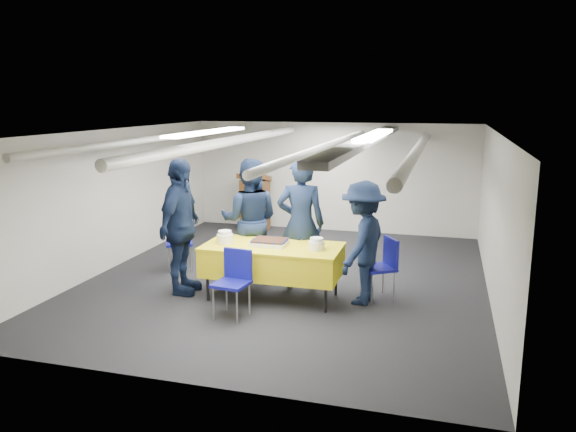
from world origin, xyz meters
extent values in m
plane|color=black|center=(0.00, 0.00, 0.00)|extent=(7.00, 7.00, 0.00)
cube|color=beige|center=(0.00, 3.49, 1.15)|extent=(6.00, 0.02, 2.30)
cube|color=beige|center=(-2.99, 0.00, 1.15)|extent=(0.02, 7.00, 2.30)
cube|color=beige|center=(2.99, 0.00, 1.15)|extent=(0.02, 7.00, 2.30)
cube|color=silver|center=(0.00, 0.00, 2.29)|extent=(6.00, 7.00, 0.02)
cylinder|color=silver|center=(-2.00, 0.00, 2.18)|extent=(0.10, 6.90, 0.10)
cylinder|color=silver|center=(-0.90, 0.00, 2.14)|extent=(0.14, 6.90, 0.14)
cylinder|color=silver|center=(0.60, 0.00, 2.10)|extent=(0.10, 6.90, 0.10)
cylinder|color=silver|center=(1.90, 0.00, 2.06)|extent=(0.14, 6.90, 0.14)
cube|color=gray|center=(1.20, 0.00, 2.20)|extent=(0.28, 6.90, 0.08)
cube|color=white|center=(-1.30, 0.00, 2.27)|extent=(0.25, 2.60, 0.04)
cube|color=white|center=(1.30, 0.00, 2.27)|extent=(0.25, 2.60, 0.04)
cube|color=#0C591E|center=(-1.90, 3.47, 1.95)|extent=(0.30, 0.04, 0.12)
cylinder|color=black|center=(-0.81, -1.26, 0.18)|extent=(0.04, 0.04, 0.36)
cylinder|color=black|center=(0.87, -1.26, 0.18)|extent=(0.04, 0.04, 0.36)
cylinder|color=black|center=(-0.81, -0.56, 0.18)|extent=(0.04, 0.04, 0.36)
cylinder|color=black|center=(0.87, -0.56, 0.18)|extent=(0.04, 0.04, 0.36)
cube|color=yellow|center=(0.03, -0.91, 0.54)|extent=(1.91, 0.92, 0.39)
cube|color=yellow|center=(0.03, -0.91, 0.76)|extent=(1.93, 0.94, 0.03)
cube|color=white|center=(-0.01, -0.90, 0.80)|extent=(0.48, 0.38, 0.06)
cube|color=black|center=(-0.01, -0.90, 0.84)|extent=(0.46, 0.36, 0.02)
sphere|color=navy|center=(-0.22, -1.07, 0.84)|extent=(0.04, 0.04, 0.04)
sphere|color=navy|center=(-0.22, -0.72, 0.84)|extent=(0.04, 0.04, 0.04)
sphere|color=navy|center=(-0.12, -1.07, 0.84)|extent=(0.04, 0.04, 0.04)
sphere|color=navy|center=(-0.12, -0.72, 0.84)|extent=(0.04, 0.04, 0.04)
sphere|color=navy|center=(-0.01, -1.07, 0.84)|extent=(0.04, 0.04, 0.04)
sphere|color=navy|center=(-0.01, -0.72, 0.84)|extent=(0.04, 0.04, 0.04)
sphere|color=navy|center=(0.09, -1.07, 0.84)|extent=(0.04, 0.04, 0.04)
sphere|color=navy|center=(0.09, -0.72, 0.84)|extent=(0.04, 0.04, 0.04)
sphere|color=navy|center=(0.20, -1.07, 0.84)|extent=(0.04, 0.04, 0.04)
sphere|color=navy|center=(0.20, -0.72, 0.84)|extent=(0.04, 0.04, 0.04)
sphere|color=navy|center=(-0.24, -0.98, 0.84)|extent=(0.04, 0.04, 0.04)
sphere|color=navy|center=(0.22, -0.98, 0.84)|extent=(0.04, 0.04, 0.04)
sphere|color=navy|center=(-0.24, -0.90, 0.84)|extent=(0.04, 0.04, 0.04)
sphere|color=navy|center=(0.22, -0.90, 0.84)|extent=(0.04, 0.04, 0.04)
sphere|color=navy|center=(-0.24, -0.81, 0.84)|extent=(0.04, 0.04, 0.04)
sphere|color=navy|center=(0.22, -0.81, 0.84)|extent=(0.04, 0.04, 0.04)
cylinder|color=white|center=(-0.66, -0.96, 0.83)|extent=(0.23, 0.23, 0.13)
cylinder|color=white|center=(-0.66, -0.96, 0.92)|extent=(0.19, 0.19, 0.05)
cylinder|color=white|center=(0.67, -0.96, 0.83)|extent=(0.22, 0.22, 0.12)
cylinder|color=white|center=(0.67, -0.96, 0.91)|extent=(0.18, 0.18, 0.05)
cube|color=brown|center=(-1.60, 3.05, 0.55)|extent=(0.55, 0.45, 1.10)
cube|color=brown|center=(-1.60, 3.02, 1.15)|extent=(0.62, 0.53, 0.21)
cylinder|color=gold|center=(-1.60, 2.81, 0.70)|extent=(0.28, 0.02, 0.28)
cylinder|color=gray|center=(-0.45, -1.89, 0.21)|extent=(0.02, 0.02, 0.43)
cylinder|color=gray|center=(-0.12, -1.93, 0.21)|extent=(0.02, 0.02, 0.43)
cylinder|color=gray|center=(-0.41, -1.55, 0.21)|extent=(0.02, 0.02, 0.43)
cylinder|color=gray|center=(-0.07, -1.59, 0.21)|extent=(0.02, 0.02, 0.43)
cube|color=navy|center=(-0.26, -1.74, 0.45)|extent=(0.47, 0.47, 0.04)
cube|color=navy|center=(-0.24, -1.55, 0.67)|extent=(0.40, 0.09, 0.40)
cylinder|color=gray|center=(1.23, -0.48, 0.21)|extent=(0.02, 0.02, 0.43)
cylinder|color=gray|center=(1.42, -0.77, 0.21)|extent=(0.02, 0.02, 0.43)
cylinder|color=gray|center=(1.52, -0.30, 0.21)|extent=(0.02, 0.02, 0.43)
cylinder|color=gray|center=(1.70, -0.58, 0.21)|extent=(0.02, 0.02, 0.43)
cube|color=navy|center=(1.47, -0.53, 0.45)|extent=(0.58, 0.58, 0.04)
cube|color=navy|center=(1.63, -0.43, 0.67)|extent=(0.25, 0.36, 0.40)
cylinder|color=gray|center=(-1.93, -0.25, 0.21)|extent=(0.02, 0.02, 0.43)
cylinder|color=gray|center=(-1.63, -0.09, 0.21)|extent=(0.02, 0.02, 0.43)
cylinder|color=gray|center=(-2.09, 0.05, 0.21)|extent=(0.02, 0.02, 0.43)
cylinder|color=gray|center=(-1.79, 0.21, 0.21)|extent=(0.02, 0.02, 0.43)
cube|color=navy|center=(-1.86, -0.02, 0.45)|extent=(0.57, 0.57, 0.04)
cube|color=navy|center=(-1.95, 0.15, 0.67)|extent=(0.37, 0.23, 0.40)
imported|color=black|center=(0.29, -0.33, 0.97)|extent=(0.79, 0.61, 1.94)
imported|color=black|center=(-0.56, -0.20, 0.95)|extent=(1.03, 0.87, 1.90)
imported|color=black|center=(-1.30, -1.04, 0.98)|extent=(0.53, 1.17, 1.96)
imported|color=black|center=(1.27, -0.73, 0.85)|extent=(0.85, 1.21, 1.70)
camera|label=1|loc=(2.31, -8.14, 2.76)|focal=35.00mm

